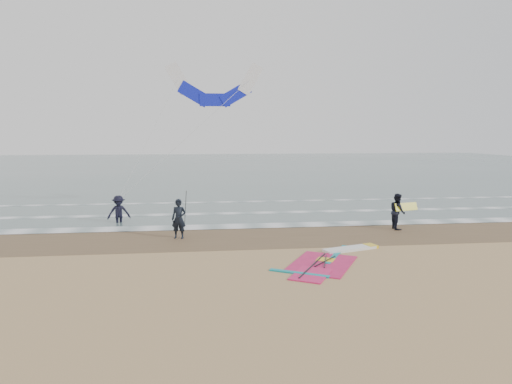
{
  "coord_description": "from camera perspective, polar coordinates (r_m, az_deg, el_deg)",
  "views": [
    {
      "loc": [
        -3.69,
        -14.63,
        4.78
      ],
      "look_at": [
        -1.35,
        5.0,
        2.2
      ],
      "focal_mm": 32.0,
      "sensor_mm": 36.0,
      "label": 1
    }
  ],
  "objects": [
    {
      "name": "sea_water",
      "position": [
        62.91,
        -3.41,
        3.07
      ],
      "size": [
        120.0,
        80.0,
        0.02
      ],
      "primitive_type": "cube",
      "color": "#47605E",
      "rests_on": "ground"
    },
    {
      "name": "foam_waterline",
      "position": [
        25.78,
        1.55,
        -3.19
      ],
      "size": [
        120.0,
        9.15,
        0.02
      ],
      "color": "white",
      "rests_on": "ground"
    },
    {
      "name": "held_pole",
      "position": [
        20.86,
        -8.82,
        -2.18
      ],
      "size": [
        0.17,
        0.86,
        1.82
      ],
      "color": "black",
      "rests_on": "ground"
    },
    {
      "name": "surf_kite",
      "position": [
        28.23,
        -5.2,
        12.65
      ],
      "size": [
        8.24,
        3.66,
        7.76
      ],
      "color": "white",
      "rests_on": "ground"
    },
    {
      "name": "carried_kiteboard",
      "position": [
        23.78,
        18.26,
        -1.76
      ],
      "size": [
        1.3,
        0.51,
        0.39
      ],
      "color": "yellow",
      "rests_on": "ground"
    },
    {
      "name": "windsurf_rig",
      "position": [
        17.58,
        9.37,
        -8.33
      ],
      "size": [
        4.99,
        4.72,
        0.12
      ],
      "color": "white",
      "rests_on": "ground"
    },
    {
      "name": "ground",
      "position": [
        15.82,
        7.13,
        -10.2
      ],
      "size": [
        120.0,
        120.0,
        0.0
      ],
      "primitive_type": "plane",
      "color": "tan",
      "rests_on": "ground"
    },
    {
      "name": "person_wading",
      "position": [
        25.24,
        -16.8,
        -1.7
      ],
      "size": [
        1.3,
        0.91,
        1.83
      ],
      "primitive_type": "imported",
      "rotation": [
        0.0,
        0.0,
        0.21
      ],
      "color": "black",
      "rests_on": "ground"
    },
    {
      "name": "person_standing",
      "position": [
        20.95,
        -9.62,
        -3.33
      ],
      "size": [
        0.74,
        0.56,
        1.81
      ],
      "primitive_type": "imported",
      "rotation": [
        0.0,
        0.0,
        -0.22
      ],
      "color": "black",
      "rests_on": "ground"
    },
    {
      "name": "person_walking",
      "position": [
        23.74,
        17.26,
        -2.32
      ],
      "size": [
        0.73,
        0.91,
        1.79
      ],
      "primitive_type": "imported",
      "rotation": [
        0.0,
        0.0,
        1.51
      ],
      "color": "black",
      "rests_on": "ground"
    },
    {
      "name": "wet_sand_band",
      "position": [
        21.49,
        3.28,
        -5.42
      ],
      "size": [
        120.0,
        5.0,
        0.01
      ],
      "primitive_type": "cube",
      "color": "brown",
      "rests_on": "ground"
    }
  ]
}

